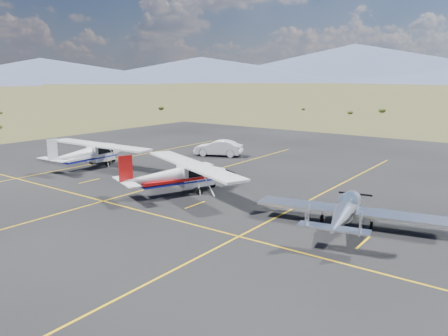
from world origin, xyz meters
TOP-DOWN VIEW (x-y plane):
  - ground at (0.00, 0.00)m, footprint 1600.00×1600.00m
  - apron at (0.00, 7.00)m, footprint 72.00×72.00m
  - aircraft_low_wing at (-1.57, -1.97)m, footprint 7.45×10.24m
  - aircraft_cessna at (-1.54, 10.34)m, footprint 8.74×11.86m
  - aircraft_plain at (0.36, 22.91)m, footprint 7.19×12.02m
  - sedan at (11.98, 16.96)m, footprint 3.43×5.24m

SIDE VIEW (x-z plane):
  - ground at x=0.00m, z-range 0.00..0.00m
  - apron at x=0.00m, z-range -0.01..0.01m
  - sedan at x=11.98m, z-range 0.01..1.64m
  - aircraft_low_wing at x=-1.57m, z-range -0.05..2.17m
  - aircraft_plain at x=0.36m, z-range -0.17..2.88m
  - aircraft_cessna at x=-1.54m, z-range -0.17..2.91m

